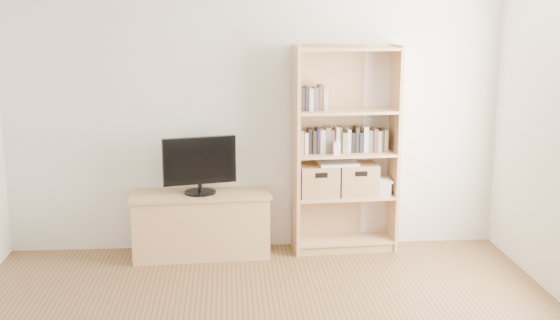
{
  "coord_description": "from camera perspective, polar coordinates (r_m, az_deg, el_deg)",
  "views": [
    {
      "loc": [
        -0.24,
        -3.81,
        2.18
      ],
      "look_at": [
        0.18,
        1.9,
        0.95
      ],
      "focal_mm": 45.0,
      "sensor_mm": 36.0,
      "label": 1
    }
  ],
  "objects": [
    {
      "name": "bookshelf",
      "position": [
        6.35,
        5.35,
        0.82
      ],
      "size": [
        0.96,
        0.39,
        1.88
      ],
      "primitive_type": "cube",
      "rotation": [
        0.0,
        0.0,
        0.06
      ],
      "color": "tan",
      "rests_on": "floor"
    },
    {
      "name": "tv_stand",
      "position": [
        6.38,
        -6.44,
        -5.31
      ],
      "size": [
        1.23,
        0.52,
        0.55
      ],
      "primitive_type": "cube",
      "rotation": [
        0.0,
        0.0,
        0.06
      ],
      "color": "tan",
      "rests_on": "floor"
    },
    {
      "name": "books_row_mid",
      "position": [
        6.35,
        5.33,
        1.72
      ],
      "size": [
        0.89,
        0.24,
        0.24
      ],
      "primitive_type": "cube",
      "rotation": [
        0.0,
        0.0,
        0.08
      ],
      "color": "olive",
      "rests_on": "bookshelf"
    },
    {
      "name": "laptop",
      "position": [
        6.35,
        4.72,
        -0.27
      ],
      "size": [
        0.37,
        0.27,
        0.03
      ],
      "primitive_type": "cube",
      "rotation": [
        0.0,
        0.0,
        0.06
      ],
      "color": "silver",
      "rests_on": "basket_left"
    },
    {
      "name": "basket_right",
      "position": [
        6.43,
        6.31,
        -1.56
      ],
      "size": [
        0.36,
        0.3,
        0.29
      ],
      "primitive_type": "cube",
      "rotation": [
        0.0,
        0.0,
        0.05
      ],
      "color": "#AA884C",
      "rests_on": "bookshelf"
    },
    {
      "name": "basket_left",
      "position": [
        6.35,
        3.12,
        -1.68
      ],
      "size": [
        0.37,
        0.31,
        0.28
      ],
      "primitive_type": "cube",
      "rotation": [
        0.0,
        0.0,
        0.08
      ],
      "color": "#AA884C",
      "rests_on": "bookshelf"
    },
    {
      "name": "back_wall",
      "position": [
        6.37,
        -2.05,
        4.2
      ],
      "size": [
        4.5,
        0.02,
        2.6
      ],
      "primitive_type": "cube",
      "color": "white",
      "rests_on": "floor"
    },
    {
      "name": "books_row_upper",
      "position": [
        6.25,
        3.53,
        5.06
      ],
      "size": [
        0.42,
        0.19,
        0.22
      ],
      "primitive_type": "cube",
      "rotation": [
        0.0,
        0.0,
        0.08
      ],
      "color": "olive",
      "rests_on": "bookshelf"
    },
    {
      "name": "magazine_stack",
      "position": [
        6.5,
        8.08,
        -2.16
      ],
      "size": [
        0.24,
        0.31,
        0.13
      ],
      "primitive_type": "cube",
      "rotation": [
        0.0,
        0.0,
        -0.16
      ],
      "color": "silver",
      "rests_on": "bookshelf"
    },
    {
      "name": "baby_monitor",
      "position": [
        6.22,
        4.64,
        0.93
      ],
      "size": [
        0.06,
        0.04,
        0.11
      ],
      "primitive_type": "cube",
      "rotation": [
        0.0,
        0.0,
        0.01
      ],
      "color": "white",
      "rests_on": "bookshelf"
    },
    {
      "name": "television",
      "position": [
        6.23,
        -6.56,
        -0.43
      ],
      "size": [
        0.64,
        0.21,
        0.51
      ],
      "primitive_type": "cube",
      "rotation": [
        0.0,
        0.0,
        0.24
      ],
      "color": "black",
      "rests_on": "tv_stand"
    }
  ]
}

